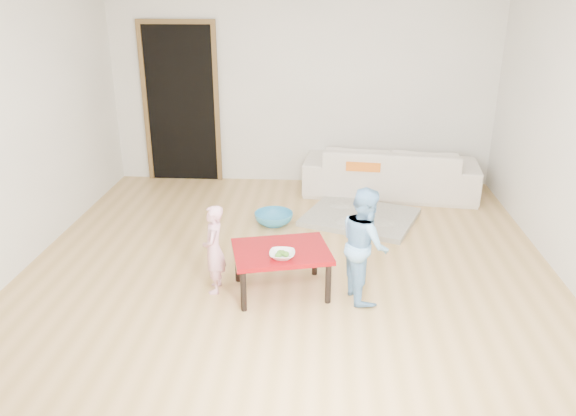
# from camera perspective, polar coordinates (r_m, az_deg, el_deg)

# --- Properties ---
(floor) EXTENTS (5.00, 5.00, 0.01)m
(floor) POSITION_cam_1_polar(r_m,az_deg,el_deg) (5.45, 0.14, -5.59)
(floor) COLOR tan
(floor) RESTS_ON ground
(back_wall) EXTENTS (5.00, 0.02, 2.60)m
(back_wall) POSITION_cam_1_polar(r_m,az_deg,el_deg) (7.44, 1.43, 12.38)
(back_wall) COLOR white
(back_wall) RESTS_ON floor
(left_wall) EXTENTS (0.02, 5.00, 2.60)m
(left_wall) POSITION_cam_1_polar(r_m,az_deg,el_deg) (5.72, -25.93, 7.43)
(left_wall) COLOR white
(left_wall) RESTS_ON floor
(doorway) EXTENTS (1.02, 0.08, 2.11)m
(doorway) POSITION_cam_1_polar(r_m,az_deg,el_deg) (7.71, -10.77, 10.26)
(doorway) COLOR brown
(doorway) RESTS_ON back_wall
(sofa) EXTENTS (2.23, 1.07, 0.63)m
(sofa) POSITION_cam_1_polar(r_m,az_deg,el_deg) (7.27, 10.34, 3.83)
(sofa) COLOR beige
(sofa) RESTS_ON floor
(cushion) EXTENTS (0.44, 0.40, 0.11)m
(cushion) POSITION_cam_1_polar(r_m,az_deg,el_deg) (6.98, 7.69, 4.56)
(cushion) COLOR orange
(cushion) RESTS_ON sofa
(red_table) EXTENTS (0.93, 0.78, 0.40)m
(red_table) POSITION_cam_1_polar(r_m,az_deg,el_deg) (4.88, -0.69, -6.38)
(red_table) COLOR maroon
(red_table) RESTS_ON floor
(bowl) EXTENTS (0.21, 0.21, 0.05)m
(bowl) POSITION_cam_1_polar(r_m,az_deg,el_deg) (4.64, -0.59, -4.77)
(bowl) COLOR white
(bowl) RESTS_ON red_table
(broccoli) EXTENTS (0.12, 0.12, 0.06)m
(broccoli) POSITION_cam_1_polar(r_m,az_deg,el_deg) (4.64, -0.59, -4.75)
(broccoli) COLOR #2D5919
(broccoli) RESTS_ON red_table
(child_pink) EXTENTS (0.21, 0.30, 0.79)m
(child_pink) POSITION_cam_1_polar(r_m,az_deg,el_deg) (4.85, -7.54, -4.18)
(child_pink) COLOR #E4688A
(child_pink) RESTS_ON floor
(child_blue) EXTENTS (0.49, 0.56, 0.99)m
(child_blue) POSITION_cam_1_polar(r_m,az_deg,el_deg) (4.72, 7.79, -3.65)
(child_blue) COLOR #5EAFDB
(child_blue) RESTS_ON floor
(basin) EXTENTS (0.43, 0.43, 0.13)m
(basin) POSITION_cam_1_polar(r_m,az_deg,el_deg) (6.29, -1.46, -1.06)
(basin) COLOR teal
(basin) RESTS_ON floor
(blanket) EXTENTS (1.45, 1.34, 0.06)m
(blanket) POSITION_cam_1_polar(r_m,az_deg,el_deg) (6.48, 7.34, -0.91)
(blanket) COLOR beige
(blanket) RESTS_ON floor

